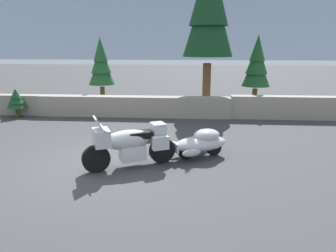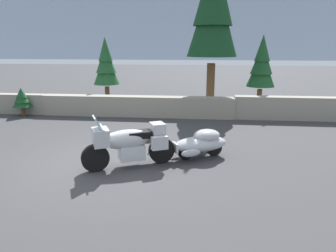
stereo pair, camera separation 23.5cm
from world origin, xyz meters
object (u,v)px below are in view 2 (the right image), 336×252
Objects in this scene: pine_tree_tall at (213,0)px; pine_tree_far_right at (262,64)px; touring_motorcycle at (129,143)px; car_shaped_trailer at (201,143)px; pine_tree_secondary at (106,64)px.

pine_tree_far_right is at bearing 20.41° from pine_tree_tall.
car_shaped_trailer is (1.73, 0.84, -0.21)m from touring_motorcycle.
touring_motorcycle is at bearing -69.60° from pine_tree_secondary.
pine_tree_secondary is 0.97× the size of pine_tree_far_right.
pine_tree_secondary is at bearing 110.40° from touring_motorcycle.
pine_tree_tall is 2.22× the size of pine_tree_far_right.
pine_tree_secondary reaches higher than car_shaped_trailer.
car_shaped_trailer is at bearing -56.12° from pine_tree_secondary.
car_shaped_trailer is 7.11m from pine_tree_tall.
pine_tree_tall reaches higher than pine_tree_far_right.
pine_tree_far_right is at bearing 68.07° from car_shaped_trailer.
touring_motorcycle is 1.00× the size of car_shaped_trailer.
pine_tree_tall is at bearing 86.22° from car_shaped_trailer.
touring_motorcycle is 8.67m from pine_tree_far_right.
pine_tree_far_right reaches higher than touring_motorcycle.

